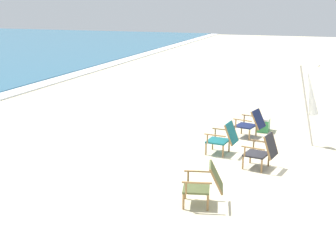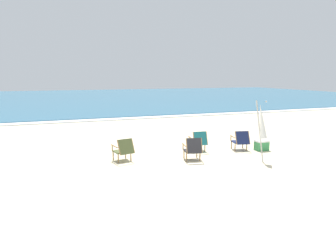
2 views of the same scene
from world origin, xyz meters
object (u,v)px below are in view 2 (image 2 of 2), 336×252
object	(u,v)px
beach_chair_back_right	(241,140)
cooler_box	(262,145)
beach_chair_back_left	(193,148)
beach_chair_mid_center	(199,141)
umbrella_furled_white	(262,122)
beach_chair_front_left	(124,149)

from	to	relation	value
beach_chair_back_right	cooler_box	bearing A→B (deg)	-14.64
beach_chair_back_left	beach_chair_back_right	world-z (taller)	beach_chair_back_left
beach_chair_mid_center	beach_chair_back_left	xyz separation A→B (m)	(-0.71, -1.02, 0.00)
beach_chair_mid_center	cooler_box	xyz separation A→B (m)	(2.42, -0.62, -0.23)
beach_chair_mid_center	beach_chair_back_right	xyz separation A→B (m)	(1.60, -0.40, -0.00)
beach_chair_back_right	umbrella_furled_white	bearing A→B (deg)	-97.42
beach_chair_mid_center	beach_chair_back_right	bearing A→B (deg)	-14.04
beach_chair_front_left	umbrella_furled_white	size ratio (longest dim) A/B	0.40
cooler_box	beach_chair_back_left	bearing A→B (deg)	-172.60
beach_chair_front_left	cooler_box	bearing A→B (deg)	-3.38
beach_chair_back_left	beach_chair_back_right	size ratio (longest dim) A/B	0.97
beach_chair_front_left	cooler_box	size ratio (longest dim) A/B	1.71
beach_chair_mid_center	umbrella_furled_white	distance (m)	2.52
umbrella_furled_white	cooler_box	xyz separation A→B (m)	(1.01, 1.25, -1.16)
beach_chair_mid_center	beach_chair_back_left	distance (m)	1.25
beach_chair_back_right	umbrella_furled_white	world-z (taller)	umbrella_furled_white
beach_chair_back_right	cooler_box	size ratio (longest dim) A/B	1.73
beach_chair_back_right	beach_chair_front_left	bearing A→B (deg)	178.71
beach_chair_back_right	cooler_box	distance (m)	0.88
beach_chair_back_left	beach_chair_front_left	size ratio (longest dim) A/B	0.98
umbrella_furled_white	cooler_box	size ratio (longest dim) A/B	4.26
umbrella_furled_white	beach_chair_back_right	bearing A→B (deg)	82.58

